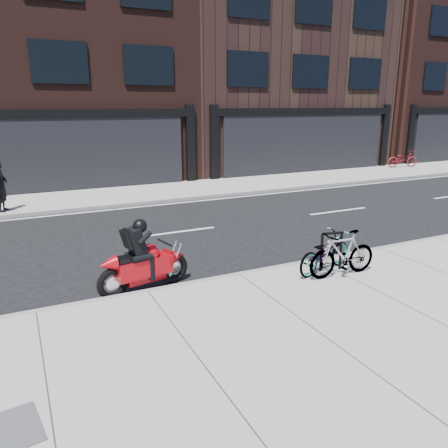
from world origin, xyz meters
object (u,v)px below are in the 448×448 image
bicycle_rear (343,254)px  utility_grate (4,433)px  bike_rack (331,248)px  bicycle_front (325,252)px  motorcycle (148,261)px  pedestrian (1,186)px  bicycle_far (402,159)px

bicycle_rear → utility_grate: (-6.39, -2.00, -0.48)m
bike_rack → bicycle_front: 0.19m
bike_rack → motorcycle: 3.90m
bicycle_rear → pedestrian: bearing=-143.5°
bicycle_front → pedestrian: size_ratio=0.93×
pedestrian → bicycle_far: 20.58m
bicycle_rear → bicycle_far: bearing=131.4°
bicycle_far → utility_grate: bicycle_far is taller
bicycle_rear → pedestrian: size_ratio=0.92×
utility_grate → bicycle_front: bearing=20.8°
motorcycle → utility_grate: 4.31m
motorcycle → bicycle_far: bearing=17.9°
bike_rack → pedestrian: pedestrian is taller
bike_rack → bicycle_front: bike_rack is taller
motorcycle → bicycle_far: (17.82, 10.01, 0.00)m
pedestrian → bicycle_far: bearing=-69.6°
bicycle_rear → pedestrian: 11.45m
bicycle_far → bicycle_rear: bearing=142.9°
bike_rack → pedestrian: (-6.44, 9.10, 0.37)m
bicycle_front → utility_grate: (-6.22, -2.37, -0.42)m
bike_rack → bicycle_far: (14.05, 11.03, -0.03)m
motorcycle → bicycle_far: 20.43m
motorcycle → bicycle_far: size_ratio=1.09×
pedestrian → utility_grate: (0.04, -11.47, -0.87)m
bicycle_rear → bike_rack: bearing=-178.2°
bicycle_far → utility_grate: bearing=137.1°
bike_rack → motorcycle: motorcycle is taller
bicycle_rear → utility_grate: bearing=-70.3°
pedestrian → utility_grate: bearing=-164.7°
bicycle_front → bicycle_far: bearing=-67.2°
bicycle_front → motorcycle: (-3.59, 1.02, 0.05)m
bike_rack → motorcycle: bearing=164.9°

